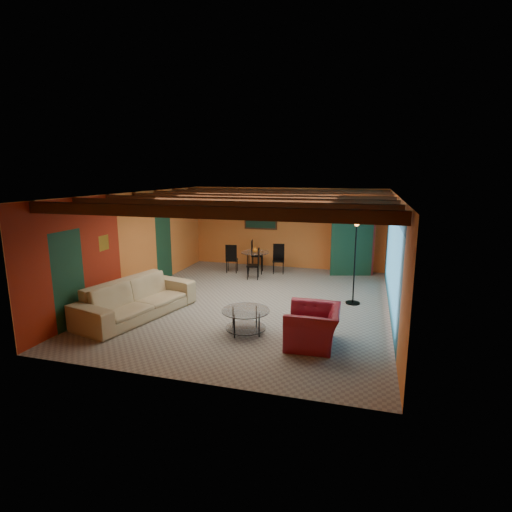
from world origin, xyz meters
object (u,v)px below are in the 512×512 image
(dining_table, at_px, (255,258))
(potted_plant, at_px, (355,197))
(armchair, at_px, (313,326))
(coffee_table, at_px, (246,321))
(sofa, at_px, (137,299))
(armoire, at_px, (352,240))
(vase, at_px, (255,241))
(floor_lamp, at_px, (355,261))

(dining_table, relative_size, potted_plant, 3.71)
(armchair, relative_size, coffee_table, 1.16)
(potted_plant, bearing_deg, dining_table, -165.45)
(sofa, distance_m, potted_plant, 7.26)
(armchair, bearing_deg, coffee_table, -100.08)
(dining_table, relative_size, armoire, 0.83)
(dining_table, bearing_deg, armoire, 14.55)
(vase, bearing_deg, armchair, -62.87)
(sofa, relative_size, coffee_table, 2.91)
(dining_table, distance_m, vase, 0.56)
(armchair, relative_size, vase, 6.41)
(armchair, bearing_deg, sofa, -98.59)
(coffee_table, bearing_deg, armoire, 72.01)
(armchair, xyz_separation_m, floor_lamp, (0.63, 2.68, 0.71))
(dining_table, relative_size, vase, 10.39)
(sofa, distance_m, dining_table, 4.80)
(sofa, xyz_separation_m, vase, (1.47, 4.57, 0.62))
(armoire, bearing_deg, armchair, -109.27)
(coffee_table, xyz_separation_m, floor_lamp, (2.01, 2.49, 0.83))
(dining_table, height_order, floor_lamp, floor_lamp)
(armoire, height_order, floor_lamp, armoire)
(coffee_table, xyz_separation_m, potted_plant, (1.82, 5.60, 2.19))
(sofa, relative_size, dining_table, 1.55)
(sofa, xyz_separation_m, potted_plant, (4.47, 5.35, 2.02))
(dining_table, xyz_separation_m, potted_plant, (3.00, 0.78, 1.96))
(dining_table, height_order, potted_plant, potted_plant)
(armoire, relative_size, vase, 12.51)
(armchair, relative_size, potted_plant, 2.29)
(armchair, xyz_separation_m, dining_table, (-2.57, 5.01, 0.11))
(coffee_table, distance_m, potted_plant, 6.29)
(sofa, height_order, dining_table, dining_table)
(floor_lamp, bearing_deg, vase, 143.88)
(armchair, height_order, armoire, armoire)
(sofa, height_order, armoire, armoire)
(armchair, height_order, dining_table, dining_table)
(armchair, bearing_deg, floor_lamp, 164.55)
(armchair, height_order, floor_lamp, floor_lamp)
(sofa, xyz_separation_m, floor_lamp, (4.66, 2.24, 0.66))
(coffee_table, height_order, dining_table, dining_table)
(sofa, bearing_deg, vase, -3.40)
(sofa, xyz_separation_m, coffee_table, (2.65, -0.26, -0.17))
(armoire, bearing_deg, vase, 179.55)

